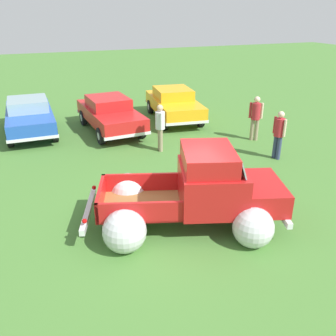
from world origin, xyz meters
The scene contains 8 objects.
ground_plane centered at (0.00, 0.00, 0.00)m, with size 80.00×80.00×0.00m, color #477A33.
vintage_pickup_truck centered at (0.37, -0.12, 0.76)m, with size 4.99×3.80×1.96m.
show_car_0 centered at (-3.07, 8.71, 0.78)m, with size 1.87×4.34×1.43m.
show_car_1 centered at (0.08, 7.80, 0.78)m, with size 2.14×4.52×1.43m.
show_car_2 centered at (3.26, 8.43, 0.78)m, with size 2.40×4.56×1.43m.
spectator_0 centered at (1.23, 4.82, 0.98)m, with size 0.39×0.54×1.72m.
spectator_1 centered at (5.09, 4.55, 1.00)m, with size 0.49×0.47×1.74m.
spectator_2 centered at (4.71, 2.62, 0.96)m, with size 0.39×0.54×1.68m.
Camera 1 is at (-3.11, -6.81, 4.79)m, focal length 38.51 mm.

